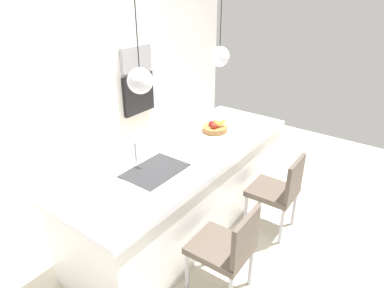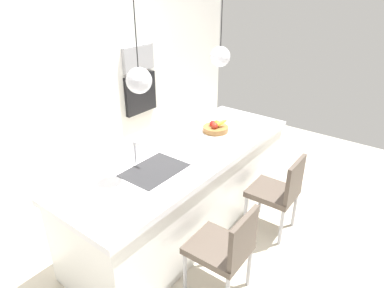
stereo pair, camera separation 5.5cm
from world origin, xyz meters
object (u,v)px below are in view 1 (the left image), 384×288
at_px(microwave, 135,59).
at_px(chair_near, 227,247).
at_px(oven, 138,94).
at_px(chair_middle, 279,190).
at_px(fruit_bowl, 215,128).

bearing_deg(microwave, chair_near, -121.24).
relative_size(oven, chair_middle, 0.64).
height_order(fruit_bowl, microwave, microwave).
bearing_deg(fruit_bowl, chair_middle, -97.29).
xyz_separation_m(fruit_bowl, chair_near, (-1.12, -0.87, -0.44)).
distance_m(fruit_bowl, chair_middle, 0.97).
xyz_separation_m(chair_near, chair_middle, (1.01, -0.00, 0.01)).
height_order(fruit_bowl, oven, oven).
bearing_deg(chair_middle, microwave, 79.57).
distance_m(fruit_bowl, microwave, 1.65).
bearing_deg(fruit_bowl, chair_near, -142.36).
xyz_separation_m(fruit_bowl, microwave, (0.33, 1.53, 0.52)).
xyz_separation_m(fruit_bowl, chair_middle, (-0.11, -0.87, -0.43)).
relative_size(fruit_bowl, chair_middle, 0.33).
xyz_separation_m(microwave, chair_middle, (-0.44, -2.40, -0.95)).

